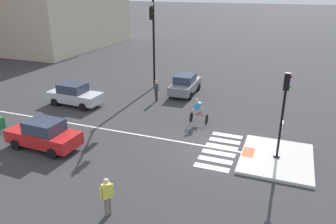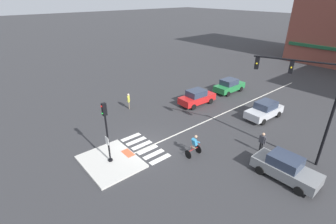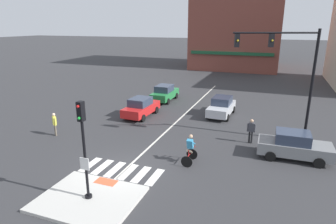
{
  "view_description": "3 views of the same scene",
  "coord_description": "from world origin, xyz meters",
  "views": [
    {
      "loc": [
        -15.95,
        -3.18,
        8.5
      ],
      "look_at": [
        -0.29,
        2.82,
        1.93
      ],
      "focal_mm": 34.96,
      "sensor_mm": 36.0,
      "label": 1
    },
    {
      "loc": [
        13.58,
        -9.17,
        10.93
      ],
      "look_at": [
        -0.78,
        2.9,
        1.85
      ],
      "focal_mm": 26.37,
      "sensor_mm": 36.0,
      "label": 2
    },
    {
      "loc": [
        7.35,
        -12.51,
        7.64
      ],
      "look_at": [
        0.67,
        5.28,
        1.86
      ],
      "focal_mm": 31.06,
      "sensor_mm": 36.0,
      "label": 3
    }
  ],
  "objects": [
    {
      "name": "pedestrian_waiting_far_side",
      "position": [
        6.17,
        6.26,
        0.98
      ],
      "size": [
        0.55,
        0.22,
        1.67
      ],
      "color": "black",
      "rests_on": "ground"
    },
    {
      "name": "car_red_westbound_far",
      "position": [
        -3.2,
        9.01,
        0.81
      ],
      "size": [
        1.98,
        4.17,
        1.64
      ],
      "color": "red",
      "rests_on": "ground"
    },
    {
      "name": "car_silver_eastbound_far",
      "position": [
        3.21,
        11.64,
        0.81
      ],
      "size": [
        1.97,
        4.17,
        1.64
      ],
      "color": "silver",
      "rests_on": "ground"
    },
    {
      "name": "lane_centre_line",
      "position": [
        0.14,
        10.0,
        0.0
      ],
      "size": [
        0.14,
        28.0,
        0.01
      ],
      "primitive_type": "cube",
      "color": "silver",
      "rests_on": "ground"
    },
    {
      "name": "crosswalk_stripe_f",
      "position": [
        1.98,
        -0.15,
        0.0
      ],
      "size": [
        0.44,
        1.8,
        0.01
      ],
      "primitive_type": "cube",
      "color": "silver",
      "rests_on": "ground"
    },
    {
      "name": "crosswalk_stripe_a",
      "position": [
        -1.98,
        -0.15,
        0.0
      ],
      "size": [
        0.44,
        1.8,
        0.01
      ],
      "primitive_type": "cube",
      "color": "silver",
      "rests_on": "ground"
    },
    {
      "name": "traffic_island",
      "position": [
        0.0,
        -3.11,
        0.07
      ],
      "size": [
        4.37,
        3.58,
        0.15
      ],
      "primitive_type": "cube",
      "color": "beige",
      "rests_on": "ground"
    },
    {
      "name": "car_green_westbound_distant",
      "position": [
        -3.23,
        14.66,
        0.81
      ],
      "size": [
        1.85,
        4.1,
        1.64
      ],
      "color": "#237A3D",
      "rests_on": "ground"
    },
    {
      "name": "cyclist",
      "position": [
        3.21,
        2.06,
        0.87
      ],
      "size": [
        0.66,
        1.09,
        1.68
      ],
      "color": "black",
      "rests_on": "ground"
    },
    {
      "name": "pedestrian_at_curb_left",
      "position": [
        -6.95,
        2.79,
        0.98
      ],
      "size": [
        0.46,
        0.39,
        1.67
      ],
      "color": "#6B6051",
      "rests_on": "ground"
    },
    {
      "name": "crosswalk_stripe_e",
      "position": [
        1.19,
        -0.15,
        0.0
      ],
      "size": [
        0.44,
        1.8,
        0.01
      ],
      "primitive_type": "cube",
      "color": "silver",
      "rests_on": "ground"
    },
    {
      "name": "crosswalk_stripe_c",
      "position": [
        -0.4,
        -0.15,
        0.0
      ],
      "size": [
        0.44,
        1.8,
        0.01
      ],
      "primitive_type": "cube",
      "color": "silver",
      "rests_on": "ground"
    },
    {
      "name": "car_grey_cross_right",
      "position": [
        8.74,
        4.76,
        0.81
      ],
      "size": [
        4.14,
        1.91,
        1.64
      ],
      "color": "slate",
      "rests_on": "ground"
    },
    {
      "name": "crosswalk_stripe_b",
      "position": [
        -1.19,
        -0.15,
        0.0
      ],
      "size": [
        0.44,
        1.8,
        0.01
      ],
      "primitive_type": "cube",
      "color": "silver",
      "rests_on": "ground"
    },
    {
      "name": "tactile_pad_front",
      "position": [
        0.0,
        -1.67,
        0.15
      ],
      "size": [
        1.1,
        0.6,
        0.01
      ],
      "primitive_type": "cube",
      "color": "#DB5B38",
      "rests_on": "traffic_island"
    },
    {
      "name": "traffic_light_mast",
      "position": [
        8.1,
        7.28,
        5.08
      ],
      "size": [
        5.01,
        2.19,
        7.37
      ],
      "color": "black",
      "rests_on": "ground"
    },
    {
      "name": "crosswalk_stripe_d",
      "position": [
        0.4,
        -0.15,
        0.0
      ],
      "size": [
        0.44,
        1.8,
        0.01
      ],
      "primitive_type": "cube",
      "color": "silver",
      "rests_on": "ground"
    },
    {
      "name": "signal_pole",
      "position": [
        0.0,
        -3.11,
        2.84
      ],
      "size": [
        0.44,
        0.38,
        4.47
      ],
      "color": "black",
      "rests_on": "traffic_island"
    },
    {
      "name": "ground_plane",
      "position": [
        0.0,
        0.0,
        0.0
      ],
      "size": [
        300.0,
        300.0,
        0.0
      ],
      "primitive_type": "plane",
      "color": "#333335"
    }
  ]
}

